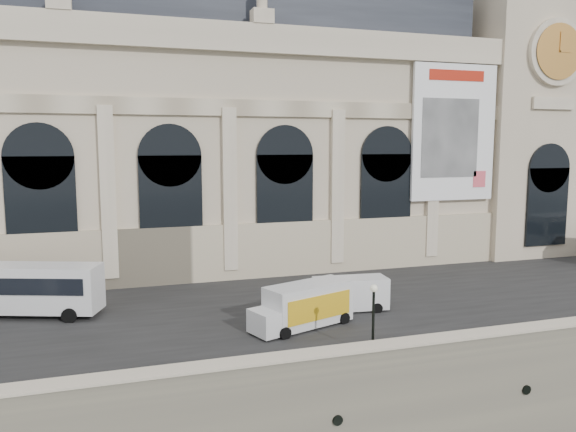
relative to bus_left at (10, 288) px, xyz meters
name	(u,v)px	position (x,y,z in m)	size (l,w,h in m)	color
quay	(197,280)	(15.72, 18.69, -5.06)	(160.00, 70.00, 6.00)	gray
street	(240,305)	(15.72, -2.31, -2.03)	(160.00, 24.00, 0.06)	#2D2D2D
parapet	(298,365)	(15.72, -15.71, -1.44)	(160.00, 1.40, 1.21)	gray
museum	(138,125)	(9.75, 14.55, 11.67)	(69.00, 18.70, 29.10)	beige
clock_pavilion	(506,95)	(49.72, 11.61, 15.36)	(13.00, 14.72, 36.70)	beige
bus_left	(10,288)	(0.00, 0.00, 0.00)	(12.57, 6.66, 3.67)	silver
van_c	(346,294)	(22.72, -5.90, -0.82)	(5.63, 2.69, 2.42)	silver
box_truck	(304,306)	(18.61, -8.43, -0.61)	(7.46, 4.47, 2.87)	silver
lamp_right	(373,321)	(20.72, -14.26, 0.00)	(0.42, 0.42, 4.13)	black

